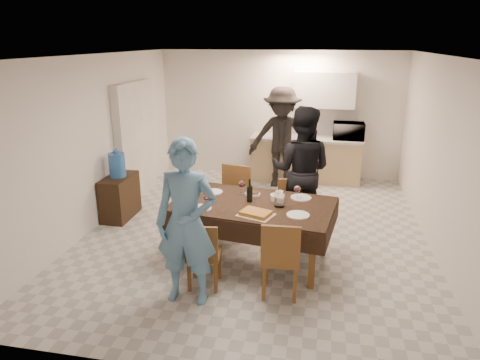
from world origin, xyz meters
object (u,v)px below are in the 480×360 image
object	(u,v)px
dining_table	(253,206)
water_pitcher	(280,199)
water_jug	(117,165)
person_near	(186,223)
person_kitchen	(281,138)
person_far	(301,170)
microwave	(349,131)
savoury_tart	(256,213)
wine_bottle	(250,190)
console	(120,197)

from	to	relation	value
dining_table	water_pitcher	distance (m)	0.38
water_jug	water_pitcher	size ratio (longest dim) A/B	1.93
person_near	person_kitchen	xyz separation A→B (m)	(0.61, 4.12, 0.05)
person_near	person_far	world-z (taller)	person_far
microwave	person_near	bearing A→B (deg)	67.52
water_jug	water_pitcher	bearing A→B (deg)	-20.84
savoury_tart	microwave	size ratio (longest dim) A/B	0.67
wine_bottle	water_pitcher	xyz separation A→B (m)	(0.40, -0.10, -0.05)
water_pitcher	savoury_tart	bearing A→B (deg)	-127.15
savoury_tart	microwave	xyz separation A→B (m)	(1.24, 3.90, 0.25)
wine_bottle	person_far	bearing A→B (deg)	59.04
person_far	water_jug	bearing A→B (deg)	8.82
water_jug	microwave	size ratio (longest dim) A/B	0.64
water_pitcher	person_near	distance (m)	1.35
person_kitchen	water_jug	bearing A→B (deg)	-139.07
dining_table	savoury_tart	xyz separation A→B (m)	(0.10, -0.38, 0.06)
microwave	water_jug	bearing A→B (deg)	34.50
water_pitcher	person_near	world-z (taller)	person_near
console	microwave	world-z (taller)	microwave
water_jug	person_far	distance (m)	2.91
microwave	dining_table	bearing A→B (deg)	69.15
dining_table	water_pitcher	size ratio (longest dim) A/B	10.95
water_jug	savoury_tart	xyz separation A→B (m)	(2.46, -1.36, -0.07)
dining_table	microwave	distance (m)	3.78
console	water_jug	xyz separation A→B (m)	(0.00, 0.00, 0.54)
console	microwave	size ratio (longest dim) A/B	1.26
dining_table	person_far	size ratio (longest dim) A/B	1.15
console	wine_bottle	size ratio (longest dim) A/B	2.47
savoury_tart	person_far	world-z (taller)	person_far
savoury_tart	person_near	world-z (taller)	person_near
console	water_pitcher	bearing A→B (deg)	-20.84
wine_bottle	water_jug	bearing A→B (deg)	158.04
person_near	savoury_tart	bearing A→B (deg)	43.88
water_jug	person_kitchen	xyz separation A→B (m)	(2.41, 2.09, 0.09)
person_near	person_kitchen	bearing A→B (deg)	79.65
water_pitcher	person_far	distance (m)	1.12
water_pitcher	microwave	size ratio (longest dim) A/B	0.33
person_kitchen	dining_table	bearing A→B (deg)	-91.05
person_near	person_far	size ratio (longest dim) A/B	0.97
water_jug	person_kitchen	size ratio (longest dim) A/B	0.20
person_far	console	bearing A→B (deg)	8.82
console	microwave	bearing A→B (deg)	34.50
console	water_jug	size ratio (longest dim) A/B	1.97
console	person_kitchen	bearing A→B (deg)	40.93
microwave	person_far	size ratio (longest dim) A/B	0.31
person_far	microwave	bearing A→B (deg)	-100.30
console	person_far	bearing A→B (deg)	1.37
console	person_kitchen	world-z (taller)	person_kitchen
microwave	wine_bottle	bearing A→B (deg)	68.16
person_kitchen	console	bearing A→B (deg)	-139.07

